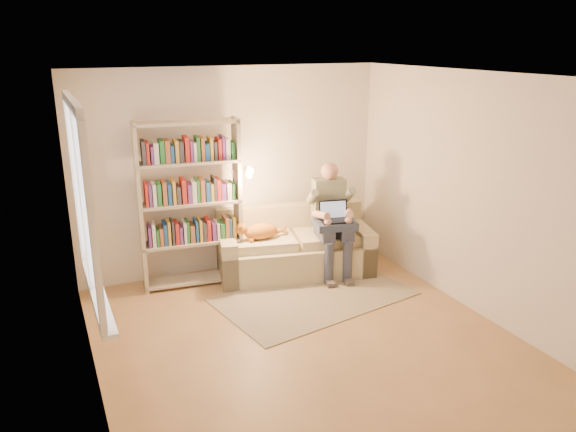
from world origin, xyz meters
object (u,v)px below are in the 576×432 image
cat (259,231)px  bookshelf (190,196)px  sofa (294,249)px  laptop (334,216)px  person (331,214)px

cat → bookshelf: bookshelf is taller
sofa → cat: (-0.49, -0.02, 0.33)m
laptop → bookshelf: 1.78m
bookshelf → person: bearing=-7.5°
sofa → bookshelf: bearing=-175.0°
laptop → bookshelf: size_ratio=0.20×
sofa → bookshelf: size_ratio=1.03×
sofa → bookshelf: bookshelf is taller
sofa → laptop: 0.74m
sofa → person: bearing=-18.5°
laptop → cat: bearing=170.4°
person → laptop: 0.13m
cat → laptop: laptop is taller
sofa → person: (0.41, -0.24, 0.50)m
person → cat: (-0.90, 0.22, -0.17)m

